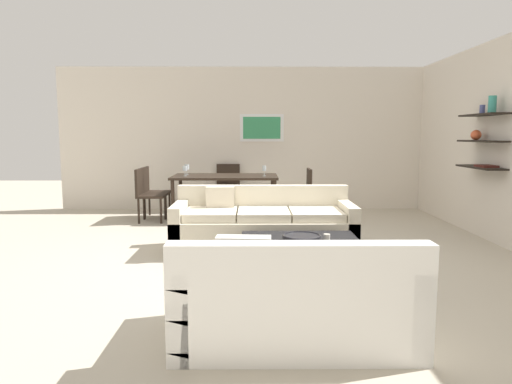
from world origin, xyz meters
The scene contains 16 objects.
ground_plane centered at (0.00, 0.00, 0.00)m, with size 18.00×18.00×0.00m, color #BCB29E.
back_wall_unit centered at (0.30, 3.53, 1.35)m, with size 8.40×0.09×2.70m.
right_wall_shelf_unit centered at (3.03, 0.60, 1.35)m, with size 0.34×8.20×2.70m.
sofa_beige centered at (-0.09, 0.34, 0.29)m, with size 2.21×0.90×0.78m.
loveseat_white centered at (0.07, -2.18, 0.29)m, with size 1.65×0.90×0.78m.
coffee_table centered at (0.27, -0.82, 0.19)m, with size 1.20×1.04×0.38m.
decorative_bowl centered at (0.28, -0.79, 0.41)m, with size 0.39×0.39×0.06m.
candle_jar centered at (0.54, -0.74, 0.41)m, with size 0.07×0.07×0.06m, color silver.
dining_table centered at (-0.68, 2.43, 0.68)m, with size 1.76×0.93×0.75m.
dining_chair_left_far centered at (-1.97, 2.64, 0.50)m, with size 0.44×0.44×0.88m.
dining_chair_left_near centered at (-1.97, 2.22, 0.50)m, with size 0.44×0.44×0.88m.
dining_chair_head centered at (-0.68, 3.30, 0.50)m, with size 0.44×0.44×0.88m.
dining_chair_right_near centered at (0.61, 2.22, 0.50)m, with size 0.44×0.44×0.88m.
wine_glass_left_near centered at (-1.34, 2.31, 0.87)m, with size 0.08×0.08×0.17m.
wine_glass_right_near centered at (-0.02, 2.31, 0.87)m, with size 0.06×0.06×0.17m.
wine_glass_left_far centered at (-1.34, 2.54, 0.88)m, with size 0.08×0.08×0.18m.
Camera 1 is at (-0.21, -5.25, 1.44)m, focal length 31.98 mm.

